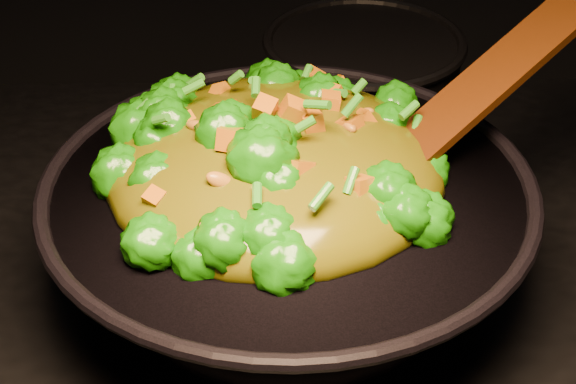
{
  "coord_description": "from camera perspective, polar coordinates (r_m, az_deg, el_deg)",
  "views": [
    {
      "loc": [
        -0.08,
        -0.59,
        1.46
      ],
      "look_at": [
        -0.06,
        0.05,
        1.0
      ],
      "focal_mm": 55.0,
      "sensor_mm": 36.0,
      "label": 1
    }
  ],
  "objects": [
    {
      "name": "wok",
      "position": [
        0.81,
        0.01,
        -2.98
      ],
      "size": [
        0.54,
        0.54,
        0.12
      ],
      "primitive_type": null,
      "rotation": [
        0.0,
        0.0,
        0.32
      ],
      "color": "black",
      "rests_on": "stovetop"
    },
    {
      "name": "stir_fry",
      "position": [
        0.76,
        -0.84,
        4.37
      ],
      "size": [
        0.32,
        0.32,
        0.1
      ],
      "primitive_type": null,
      "rotation": [
        0.0,
        0.0,
        -0.06
      ],
      "color": "#1A7A08",
      "rests_on": "wok"
    },
    {
      "name": "spatula",
      "position": [
        0.81,
        11.86,
        6.17
      ],
      "size": [
        0.28,
        0.22,
        0.13
      ],
      "primitive_type": "cube",
      "rotation": [
        0.0,
        -0.38,
        0.62
      ],
      "color": "#3C1A08",
      "rests_on": "wok"
    },
    {
      "name": "back_pot",
      "position": [
        1.05,
        4.8,
        6.85
      ],
      "size": [
        0.28,
        0.28,
        0.13
      ],
      "primitive_type": "cylinder",
      "rotation": [
        0.0,
        0.0,
        -0.31
      ],
      "color": "black",
      "rests_on": "stovetop"
    }
  ]
}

